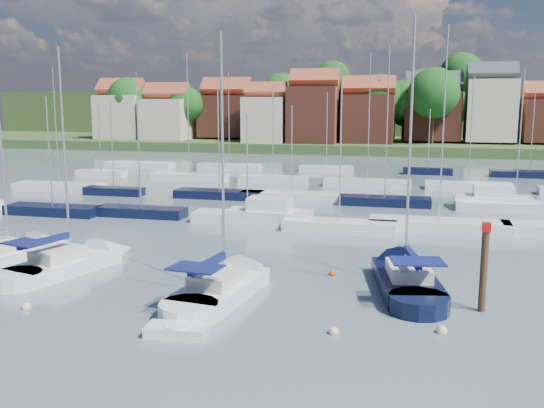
# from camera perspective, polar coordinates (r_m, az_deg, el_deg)

# --- Properties ---
(ground) EXTENTS (260.00, 260.00, 0.00)m
(ground) POSITION_cam_1_polar(r_m,az_deg,el_deg) (68.79, 8.04, 1.22)
(ground) COLOR #4E606B
(ground) RESTS_ON ground
(sailboat_left) EXTENTS (5.57, 10.87, 14.34)m
(sailboat_left) POSITION_cam_1_polar(r_m,az_deg,el_deg) (39.23, -17.66, -5.20)
(sailboat_left) COLOR silver
(sailboat_left) RESTS_ON ground
(sailboat_centre) EXTENTS (4.24, 11.11, 14.76)m
(sailboat_centre) POSITION_cam_1_polar(r_m,az_deg,el_deg) (33.03, -3.94, -7.58)
(sailboat_centre) COLOR silver
(sailboat_centre) RESTS_ON ground
(sailboat_navy) EXTENTS (5.02, 11.71, 15.74)m
(sailboat_navy) POSITION_cam_1_polar(r_m,az_deg,el_deg) (35.30, 12.17, -6.63)
(sailboat_navy) COLOR black
(sailboat_navy) RESTS_ON ground
(sailboat_far) EXTENTS (4.99, 10.65, 13.70)m
(sailboat_far) POSITION_cam_1_polar(r_m,az_deg,el_deg) (42.46, -22.78, -4.41)
(sailboat_far) COLOR silver
(sailboat_far) RESTS_ON ground
(tender) EXTENTS (2.83, 1.48, 0.59)m
(tender) POSITION_cam_1_polar(r_m,az_deg,el_deg) (27.43, -8.91, -11.69)
(tender) COLOR silver
(tender) RESTS_ON ground
(timber_piling) EXTENTS (0.40, 0.40, 6.69)m
(timber_piling) POSITION_cam_1_polar(r_m,az_deg,el_deg) (31.38, 19.23, -7.22)
(timber_piling) COLOR #4C331E
(timber_piling) RESTS_ON ground
(buoy_b) EXTENTS (0.48, 0.48, 0.48)m
(buoy_b) POSITION_cam_1_polar(r_m,az_deg,el_deg) (32.72, -22.13, -9.14)
(buoy_b) COLOR beige
(buoy_b) RESTS_ON ground
(buoy_c) EXTENTS (0.53, 0.53, 0.53)m
(buoy_c) POSITION_cam_1_polar(r_m,az_deg,el_deg) (31.48, -7.69, -9.22)
(buoy_c) COLOR #D85914
(buoy_c) RESTS_ON ground
(buoy_d) EXTENTS (0.47, 0.47, 0.47)m
(buoy_d) POSITION_cam_1_polar(r_m,az_deg,el_deg) (27.50, 5.84, -12.07)
(buoy_d) COLOR beige
(buoy_d) RESTS_ON ground
(buoy_e) EXTENTS (0.43, 0.43, 0.43)m
(buoy_e) POSITION_cam_1_polar(r_m,az_deg,el_deg) (36.09, 5.74, -6.67)
(buoy_e) COLOR #D85914
(buoy_e) RESTS_ON ground
(buoy_f) EXTENTS (0.48, 0.48, 0.48)m
(buoy_f) POSITION_cam_1_polar(r_m,az_deg,el_deg) (28.49, 15.67, -11.60)
(buoy_f) COLOR beige
(buoy_f) RESTS_ON ground
(marina_field) EXTENTS (79.62, 41.41, 15.93)m
(marina_field) POSITION_cam_1_polar(r_m,az_deg,el_deg) (63.79, 9.34, 0.90)
(marina_field) COLOR silver
(marina_field) RESTS_ON ground
(far_shore_town) EXTENTS (212.46, 90.00, 22.27)m
(far_shore_town) POSITION_cam_1_polar(r_m,az_deg,el_deg) (160.54, 12.10, 7.66)
(far_shore_town) COLOR #394F27
(far_shore_town) RESTS_ON ground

